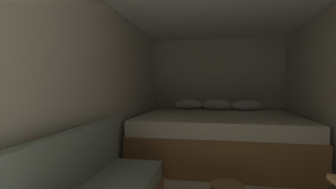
# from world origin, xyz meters

# --- Properties ---
(wall_back) EXTENTS (2.67, 0.05, 2.13)m
(wall_back) POSITION_xyz_m (0.00, 4.35, 1.06)
(wall_back) COLOR beige
(wall_back) RESTS_ON ground
(wall_left) EXTENTS (0.05, 5.01, 2.13)m
(wall_left) POSITION_xyz_m (-1.31, 1.82, 1.06)
(wall_left) COLOR beige
(wall_left) RESTS_ON ground
(bed) EXTENTS (2.45, 1.94, 0.92)m
(bed) POSITION_xyz_m (0.00, 3.32, 0.37)
(bed) COLOR olive
(bed) RESTS_ON ground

